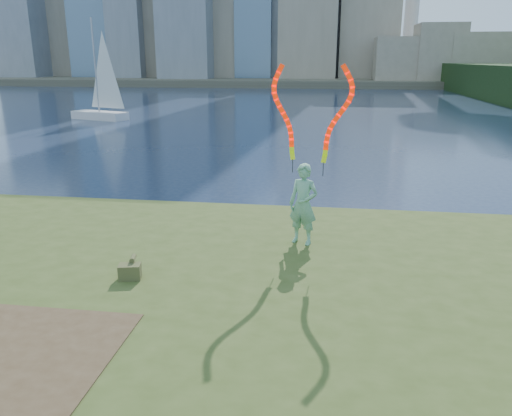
# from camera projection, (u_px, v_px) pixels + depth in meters

# --- Properties ---
(ground) EXTENTS (320.00, 320.00, 0.00)m
(ground) POSITION_uv_depth(u_px,v_px,m) (207.00, 312.00, 9.73)
(ground) COLOR #1B2944
(ground) RESTS_ON ground
(grassy_knoll) EXTENTS (20.00, 18.00, 0.80)m
(grassy_knoll) POSITION_uv_depth(u_px,v_px,m) (170.00, 365.00, 7.45)
(grassy_knoll) COLOR #3A4A1A
(grassy_knoll) RESTS_ON ground
(far_shore) EXTENTS (320.00, 40.00, 1.20)m
(far_shore) POSITION_uv_depth(u_px,v_px,m) (318.00, 80.00, 99.62)
(far_shore) COLOR #4E4939
(far_shore) RESTS_ON ground
(woman_with_ribbons) EXTENTS (1.98, 0.82, 4.15)m
(woman_with_ribbons) POSITION_uv_depth(u_px,v_px,m) (305.00, 182.00, 10.73)
(woman_with_ribbons) COLOR #1C7F4A
(woman_with_ribbons) RESTS_ON grassy_knoll
(canvas_bag) EXTENTS (0.45, 0.50, 0.38)m
(canvas_bag) POSITION_uv_depth(u_px,v_px,m) (130.00, 271.00, 9.26)
(canvas_bag) COLOR #464824
(canvas_bag) RESTS_ON grassy_knoll
(sailboat) EXTENTS (5.11, 3.13, 7.81)m
(sailboat) POSITION_uv_depth(u_px,v_px,m) (101.00, 103.00, 39.87)
(sailboat) COLOR silver
(sailboat) RESTS_ON ground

